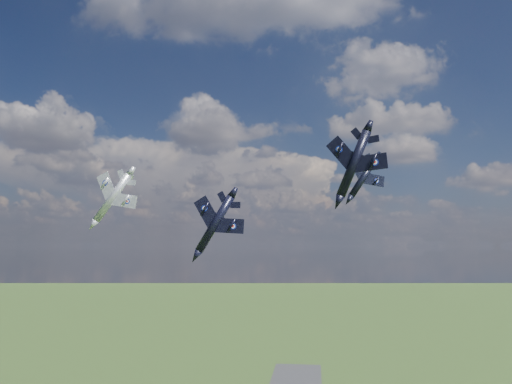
% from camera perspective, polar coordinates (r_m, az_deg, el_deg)
% --- Properties ---
extents(jet_lead_navy, '(12.86, 16.87, 8.74)m').
position_cam_1_polar(jet_lead_navy, '(91.05, -4.70, -3.62)').
color(jet_lead_navy, black).
extents(jet_right_navy, '(12.32, 14.67, 6.03)m').
position_cam_1_polar(jet_right_navy, '(67.27, 11.11, 3.22)').
color(jet_right_navy, black).
extents(jet_high_navy, '(14.07, 16.15, 7.91)m').
position_cam_1_polar(jet_high_navy, '(102.15, 12.19, 1.69)').
color(jet_high_navy, black).
extents(jet_left_silver, '(11.89, 15.83, 8.84)m').
position_cam_1_polar(jet_left_silver, '(97.74, -16.08, -0.60)').
color(jet_left_silver, '#9A9DA4').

